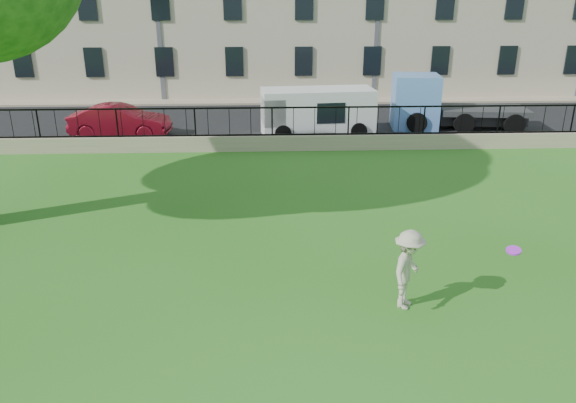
{
  "coord_description": "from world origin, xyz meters",
  "views": [
    {
      "loc": [
        -0.28,
        -9.59,
        6.02
      ],
      "look_at": [
        0.26,
        3.5,
        1.03
      ],
      "focal_mm": 35.0,
      "sensor_mm": 36.0,
      "label": 1
    }
  ],
  "objects_px": {
    "red_sedan": "(120,121)",
    "white_van": "(317,112)",
    "blue_truck": "(457,102)",
    "frisbee": "(514,250)",
    "man": "(408,270)"
  },
  "relations": [
    {
      "from": "man",
      "to": "frisbee",
      "type": "height_order",
      "value": "man"
    },
    {
      "from": "blue_truck",
      "to": "red_sedan",
      "type": "bearing_deg",
      "value": -169.71
    },
    {
      "from": "white_van",
      "to": "blue_truck",
      "type": "xyz_separation_m",
      "value": [
        6.42,
        1.0,
        0.2
      ]
    },
    {
      "from": "man",
      "to": "frisbee",
      "type": "relative_size",
      "value": 6.14
    },
    {
      "from": "frisbee",
      "to": "red_sedan",
      "type": "relative_size",
      "value": 0.06
    },
    {
      "from": "man",
      "to": "frisbee",
      "type": "bearing_deg",
      "value": -81.01
    },
    {
      "from": "frisbee",
      "to": "white_van",
      "type": "bearing_deg",
      "value": 98.48
    },
    {
      "from": "man",
      "to": "frisbee",
      "type": "xyz_separation_m",
      "value": [
        1.72,
        -0.68,
        0.72
      ]
    },
    {
      "from": "man",
      "to": "red_sedan",
      "type": "distance_m",
      "value": 16.84
    },
    {
      "from": "frisbee",
      "to": "white_van",
      "type": "height_order",
      "value": "white_van"
    },
    {
      "from": "white_van",
      "to": "frisbee",
      "type": "bearing_deg",
      "value": -86.86
    },
    {
      "from": "man",
      "to": "white_van",
      "type": "bearing_deg",
      "value": 32.63
    },
    {
      "from": "frisbee",
      "to": "red_sedan",
      "type": "bearing_deg",
      "value": 125.69
    },
    {
      "from": "red_sedan",
      "to": "white_van",
      "type": "distance_m",
      "value": 8.5
    },
    {
      "from": "white_van",
      "to": "blue_truck",
      "type": "height_order",
      "value": "blue_truck"
    }
  ]
}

